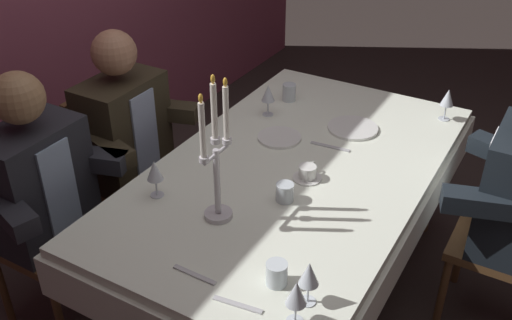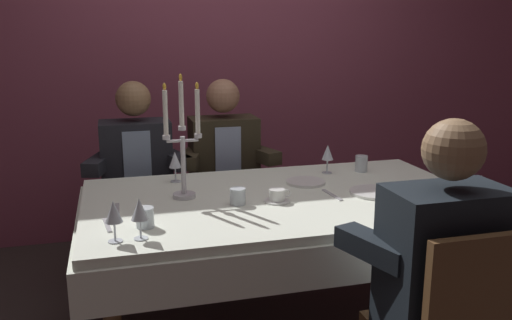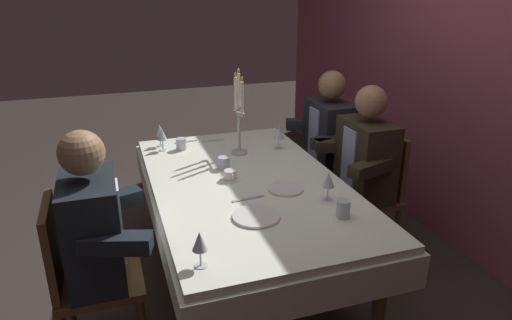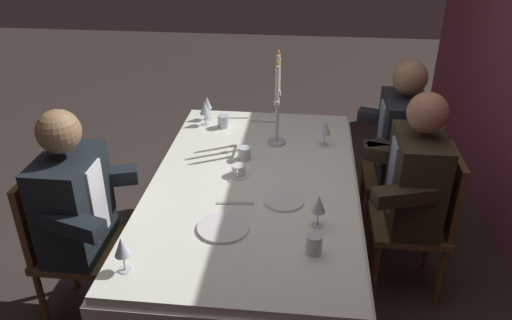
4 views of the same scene
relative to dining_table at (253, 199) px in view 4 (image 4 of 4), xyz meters
name	(u,v)px [view 4 (image 4 of 4)]	position (x,y,z in m)	size (l,w,h in m)	color
ground_plane	(254,285)	(0.00, 0.00, -0.62)	(12.00, 12.00, 0.00)	#352C29
dining_table	(253,199)	(0.00, 0.00, 0.00)	(1.94, 1.14, 0.74)	white
candelabra	(277,107)	(-0.47, 0.09, 0.36)	(0.19, 0.11, 0.59)	silver
dinner_plate_0	(223,227)	(0.45, -0.09, 0.13)	(0.25, 0.25, 0.01)	white
dinner_plate_1	(284,200)	(0.19, 0.18, 0.13)	(0.21, 0.21, 0.01)	white
wine_glass_0	(319,205)	(0.38, 0.35, 0.23)	(0.07, 0.07, 0.16)	silver
wine_glass_1	(207,103)	(-0.80, -0.40, 0.23)	(0.07, 0.07, 0.16)	silver
wine_glass_2	(325,128)	(-0.47, 0.39, 0.24)	(0.07, 0.07, 0.16)	silver
wine_glass_3	(122,248)	(0.78, -0.45, 0.24)	(0.07, 0.07, 0.16)	silver
wine_glass_4	(205,109)	(-0.70, -0.40, 0.23)	(0.07, 0.07, 0.16)	silver
water_tumbler_0	(223,121)	(-0.68, -0.27, 0.16)	(0.07, 0.07, 0.08)	silver
water_tumbler_1	(314,244)	(0.58, 0.33, 0.17)	(0.07, 0.07, 0.09)	silver
water_tumbler_2	(245,153)	(-0.24, -0.08, 0.16)	(0.07, 0.07, 0.08)	silver
coffee_cup_0	(239,171)	(-0.05, -0.09, 0.15)	(0.13, 0.12, 0.06)	white
fork_0	(264,122)	(-0.79, -0.02, 0.12)	(0.17, 0.02, 0.01)	#B7B7BC
knife_1	(235,203)	(0.23, -0.06, 0.12)	(0.19, 0.02, 0.01)	#B7B7BC
fork_2	(236,118)	(-0.83, -0.22, 0.12)	(0.17, 0.02, 0.01)	#B7B7BC
seated_diner_0	(402,137)	(-0.65, 0.89, 0.11)	(0.63, 0.48, 1.24)	brown
seated_diner_1	(417,180)	(-0.11, 0.89, 0.11)	(0.63, 0.48, 1.24)	brown
seated_diner_2	(72,203)	(0.31, -0.89, 0.11)	(0.63, 0.48, 1.24)	brown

